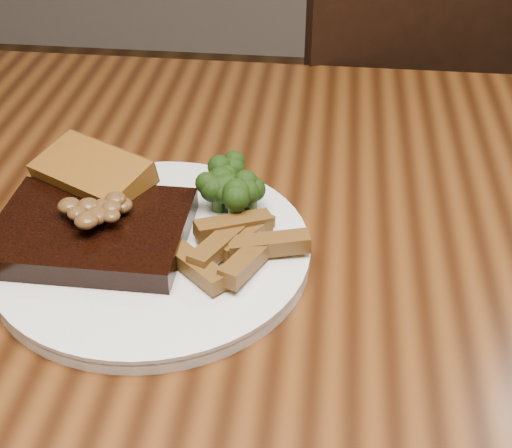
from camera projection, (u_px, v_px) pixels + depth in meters
The scene contains 9 objects.
dining_table at pixel (271, 322), 0.75m from camera, with size 1.60×0.90×0.75m.
chair_far at pixel (386, 160), 1.35m from camera, with size 0.54×0.54×0.88m.
plate at pixel (153, 252), 0.68m from camera, with size 0.30×0.30×0.01m, color white.
steak at pixel (92, 232), 0.68m from camera, with size 0.18×0.14×0.03m, color black.
steak_bone at pixel (72, 278), 0.63m from camera, with size 0.15×0.01×0.02m, color #BDB493.
mushroom_pile at pixel (101, 207), 0.66m from camera, with size 0.06×0.06×0.03m, color brown, non-canonical shape.
garlic_bread at pixel (95, 190), 0.73m from camera, with size 0.12×0.06×0.03m, color #8D5619.
potato_wedges at pixel (227, 255), 0.65m from camera, with size 0.10×0.10×0.02m, color brown, non-canonical shape.
broccoli_cluster at pixel (229, 188), 0.73m from camera, with size 0.08×0.08×0.04m, color #1A380C, non-canonical shape.
Camera 1 is at (0.05, -0.54, 1.18)m, focal length 50.00 mm.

